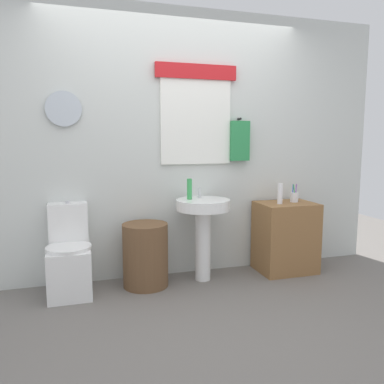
{
  "coord_description": "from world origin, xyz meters",
  "views": [
    {
      "loc": [
        -0.91,
        -2.55,
        1.35
      ],
      "look_at": [
        0.08,
        0.8,
        0.87
      ],
      "focal_mm": 35.69,
      "sensor_mm": 36.0,
      "label": 1
    }
  ],
  "objects_px": {
    "toilet": "(70,259)",
    "pedestal_sink": "(203,220)",
    "wooden_cabinet": "(285,237)",
    "laundry_hamper": "(145,255)",
    "soap_bottle": "(189,189)",
    "toothbrush_cup": "(294,197)",
    "lotion_bottle": "(280,194)"
  },
  "relations": [
    {
      "from": "laundry_hamper",
      "to": "toilet",
      "type": "bearing_deg",
      "value": 177.03
    },
    {
      "from": "toothbrush_cup",
      "to": "soap_bottle",
      "type": "bearing_deg",
      "value": 178.46
    },
    {
      "from": "pedestal_sink",
      "to": "wooden_cabinet",
      "type": "distance_m",
      "value": 0.93
    },
    {
      "from": "wooden_cabinet",
      "to": "soap_bottle",
      "type": "relative_size",
      "value": 3.63
    },
    {
      "from": "lotion_bottle",
      "to": "toothbrush_cup",
      "type": "bearing_deg",
      "value": 16.78
    },
    {
      "from": "toilet",
      "to": "lotion_bottle",
      "type": "distance_m",
      "value": 2.09
    },
    {
      "from": "soap_bottle",
      "to": "toilet",
      "type": "bearing_deg",
      "value": -179.21
    },
    {
      "from": "laundry_hamper",
      "to": "wooden_cabinet",
      "type": "bearing_deg",
      "value": 0.0
    },
    {
      "from": "toilet",
      "to": "soap_bottle",
      "type": "relative_size",
      "value": 4.09
    },
    {
      "from": "laundry_hamper",
      "to": "pedestal_sink",
      "type": "distance_m",
      "value": 0.63
    },
    {
      "from": "wooden_cabinet",
      "to": "toothbrush_cup",
      "type": "distance_m",
      "value": 0.42
    },
    {
      "from": "soap_bottle",
      "to": "toothbrush_cup",
      "type": "bearing_deg",
      "value": -1.54
    },
    {
      "from": "soap_bottle",
      "to": "lotion_bottle",
      "type": "distance_m",
      "value": 0.92
    },
    {
      "from": "toilet",
      "to": "laundry_hamper",
      "type": "relative_size",
      "value": 1.37
    },
    {
      "from": "toilet",
      "to": "wooden_cabinet",
      "type": "xyz_separation_m",
      "value": [
        2.12,
        -0.03,
        0.05
      ]
    },
    {
      "from": "toilet",
      "to": "pedestal_sink",
      "type": "xyz_separation_m",
      "value": [
        1.23,
        -0.03,
        0.29
      ]
    },
    {
      "from": "lotion_bottle",
      "to": "toothbrush_cup",
      "type": "height_order",
      "value": "lotion_bottle"
    },
    {
      "from": "wooden_cabinet",
      "to": "toothbrush_cup",
      "type": "xyz_separation_m",
      "value": [
        0.1,
        0.02,
        0.41
      ]
    },
    {
      "from": "pedestal_sink",
      "to": "toothbrush_cup",
      "type": "bearing_deg",
      "value": 1.16
    },
    {
      "from": "toilet",
      "to": "lotion_bottle",
      "type": "relative_size",
      "value": 3.91
    },
    {
      "from": "laundry_hamper",
      "to": "soap_bottle",
      "type": "height_order",
      "value": "soap_bottle"
    },
    {
      "from": "wooden_cabinet",
      "to": "toothbrush_cup",
      "type": "bearing_deg",
      "value": 11.4
    },
    {
      "from": "lotion_bottle",
      "to": "laundry_hamper",
      "type": "bearing_deg",
      "value": 178.31
    },
    {
      "from": "wooden_cabinet",
      "to": "toothbrush_cup",
      "type": "relative_size",
      "value": 3.86
    },
    {
      "from": "toilet",
      "to": "wooden_cabinet",
      "type": "distance_m",
      "value": 2.13
    },
    {
      "from": "laundry_hamper",
      "to": "lotion_bottle",
      "type": "xyz_separation_m",
      "value": [
        1.35,
        -0.04,
        0.52
      ]
    },
    {
      "from": "toilet",
      "to": "toothbrush_cup",
      "type": "bearing_deg",
      "value": -0.38
    },
    {
      "from": "wooden_cabinet",
      "to": "toilet",
      "type": "bearing_deg",
      "value": 179.06
    },
    {
      "from": "toilet",
      "to": "toothbrush_cup",
      "type": "distance_m",
      "value": 2.27
    },
    {
      "from": "soap_bottle",
      "to": "pedestal_sink",
      "type": "bearing_deg",
      "value": -22.62
    },
    {
      "from": "laundry_hamper",
      "to": "lotion_bottle",
      "type": "distance_m",
      "value": 1.45
    },
    {
      "from": "soap_bottle",
      "to": "laundry_hamper",
      "type": "bearing_deg",
      "value": -173.51
    }
  ]
}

